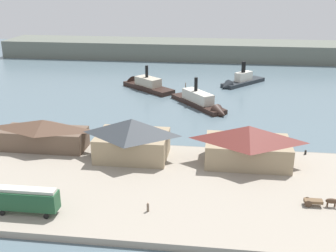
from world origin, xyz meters
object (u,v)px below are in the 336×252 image
at_px(mooring_post_center_west, 306,152).
at_px(ferry_departing_north, 202,103).
at_px(ferry_shed_west_terminal, 44,134).
at_px(ferry_shed_central_terminal, 132,138).
at_px(horse_cart, 320,201).
at_px(ferry_moored_west, 143,84).
at_px(ferry_approaching_east, 239,82).
at_px(street_tram, 26,199).
at_px(ferry_shed_east_terminal, 248,144).
at_px(pedestrian_near_cart, 148,207).

xyz_separation_m(mooring_post_center_west, ferry_departing_north, (-23.71, 34.41, -0.11)).
relative_size(ferry_shed_west_terminal, ferry_shed_central_terminal, 1.25).
bearing_deg(horse_cart, ferry_moored_west, 119.98).
xyz_separation_m(ferry_shed_west_terminal, ferry_approaching_east, (44.58, 67.18, -3.19)).
relative_size(ferry_shed_west_terminal, ferry_departing_north, 0.82).
relative_size(mooring_post_center_west, ferry_moored_west, 0.04).
bearing_deg(horse_cart, ferry_departing_north, 111.63).
bearing_deg(horse_cart, street_tram, -170.13).
distance_m(ferry_shed_east_terminal, street_tram, 43.11).
relative_size(mooring_post_center_west, ferry_departing_north, 0.04).
bearing_deg(horse_cart, pedestrian_near_cart, -169.43).
height_order(ferry_shed_west_terminal, mooring_post_center_west, ferry_shed_west_terminal).
relative_size(ferry_shed_central_terminal, pedestrian_near_cart, 9.24).
bearing_deg(ferry_shed_central_terminal, ferry_shed_west_terminal, 173.82).
bearing_deg(ferry_shed_east_terminal, ferry_moored_west, 118.42).
bearing_deg(ferry_shed_west_terminal, street_tram, -72.91).
relative_size(ferry_shed_east_terminal, mooring_post_center_west, 19.02).
distance_m(ferry_shed_east_terminal, ferry_departing_north, 41.99).
xyz_separation_m(ferry_shed_central_terminal, ferry_shed_east_terminal, (23.67, 0.08, -0.22)).
bearing_deg(ferry_shed_central_terminal, ferry_moored_west, 98.49).
height_order(ferry_shed_east_terminal, ferry_departing_north, ferry_shed_east_terminal).
bearing_deg(ferry_shed_west_terminal, ferry_approaching_east, 56.44).
bearing_deg(pedestrian_near_cart, ferry_approaching_east, 79.01).
xyz_separation_m(ferry_shed_central_terminal, pedestrian_near_cart, (6.88, -20.78, -3.56)).
bearing_deg(ferry_shed_central_terminal, ferry_approaching_east, 70.63).
bearing_deg(pedestrian_near_cart, mooring_post_center_west, 42.26).
bearing_deg(pedestrian_near_cart, ferry_shed_east_terminal, 51.16).
distance_m(ferry_shed_central_terminal, street_tram, 26.76).
relative_size(ferry_shed_central_terminal, ferry_moored_west, 0.70).
distance_m(ferry_shed_west_terminal, horse_cart, 57.89).
xyz_separation_m(ferry_shed_west_terminal, pedestrian_near_cart, (27.07, -22.96, -2.62)).
relative_size(ferry_shed_east_terminal, ferry_moored_west, 0.81).
height_order(horse_cart, ferry_departing_north, ferry_departing_north).
height_order(street_tram, ferry_approaching_east, ferry_approaching_east).
distance_m(mooring_post_center_west, ferry_departing_north, 41.79).
xyz_separation_m(ferry_shed_west_terminal, ferry_departing_north, (32.85, 38.24, -3.02)).
bearing_deg(horse_cart, ferry_shed_central_terminal, 155.96).
bearing_deg(street_tram, ferry_approaching_east, 68.54).
xyz_separation_m(ferry_shed_west_terminal, mooring_post_center_west, (56.56, 3.83, -2.91)).
bearing_deg(ferry_shed_west_terminal, ferry_moored_west, 79.19).
distance_m(ferry_shed_east_terminal, ferry_approaching_east, 69.40).
relative_size(street_tram, horse_cart, 1.80).
bearing_deg(ferry_departing_north, ferry_moored_west, 137.16).
relative_size(ferry_shed_central_terminal, ferry_approaching_east, 0.78).
distance_m(ferry_shed_east_terminal, horse_cart, 19.48).
bearing_deg(pedestrian_near_cart, ferry_shed_west_terminal, 139.69).
height_order(street_tram, ferry_moored_west, ferry_moored_west).
distance_m(street_tram, ferry_approaching_east, 100.08).
bearing_deg(street_tram, ferry_shed_east_terminal, 33.58).
height_order(pedestrian_near_cart, ferry_departing_north, ferry_departing_north).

